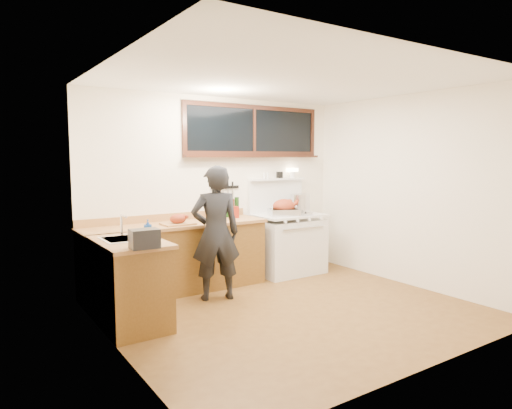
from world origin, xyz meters
TOP-DOWN VIEW (x-y plane):
  - ground_plane at (0.00, 0.00)m, footprint 4.00×3.50m
  - room_shell at (0.00, 0.00)m, footprint 4.10×3.60m
  - counter_back at (-0.80, 1.45)m, footprint 2.44×0.64m
  - counter_left at (-1.70, 0.62)m, footprint 0.64×1.09m
  - sink_unit at (-1.68, 0.70)m, footprint 0.50×0.45m
  - vintage_stove at (1.00, 1.41)m, footprint 1.02×0.74m
  - back_window at (0.60, 1.72)m, footprint 2.32×0.13m
  - left_doorway at (-1.99, -0.55)m, footprint 0.02×1.04m
  - knife_strip at (0.08, 1.73)m, footprint 0.46×0.03m
  - man at (-0.52, 0.88)m, footprint 0.69×0.56m
  - soap_bottle at (-1.43, 0.76)m, footprint 0.10×0.10m
  - toaster at (-1.70, 0.12)m, footprint 0.27×0.20m
  - cutting_board at (-0.81, 1.34)m, footprint 0.40×0.30m
  - roast_turkey at (0.85, 1.31)m, footprint 0.51×0.45m
  - stockpot at (1.28, 1.46)m, footprint 0.39×0.39m
  - saucepan at (1.12, 1.51)m, footprint 0.17×0.27m
  - pot_lid at (1.19, 1.22)m, footprint 0.28×0.28m
  - coffee_tin at (0.11, 1.49)m, footprint 0.12×0.10m
  - pitcher at (-0.15, 1.57)m, footprint 0.12×0.12m
  - bottle_cluster at (0.06, 1.63)m, footprint 0.50×0.07m

SIDE VIEW (x-z plane):
  - ground_plane at x=0.00m, z-range -0.02..0.00m
  - counter_left at x=-1.70m, z-range 0.00..0.90m
  - counter_back at x=-0.80m, z-range -0.05..0.95m
  - vintage_stove at x=1.00m, z-range -0.32..1.26m
  - man at x=-0.52m, z-range 0.00..1.66m
  - sink_unit at x=-1.68m, z-range 0.66..1.03m
  - pot_lid at x=1.19m, z-range 0.89..0.93m
  - cutting_board at x=-0.81m, z-range 0.88..1.02m
  - saucepan at x=1.12m, z-range 0.90..1.01m
  - coffee_tin at x=0.11m, z-range 0.90..1.06m
  - soap_bottle at x=-1.43m, z-range 0.90..1.08m
  - pitcher at x=-0.15m, z-range 0.90..1.08m
  - toaster at x=-1.70m, z-range 0.90..1.08m
  - roast_turkey at x=0.85m, z-range 0.88..1.12m
  - bottle_cluster at x=0.06m, z-range 0.88..1.16m
  - stockpot at x=1.28m, z-range 0.90..1.19m
  - left_doorway at x=-1.99m, z-range 0.00..2.17m
  - knife_strip at x=0.08m, z-range 1.17..1.45m
  - room_shell at x=0.00m, z-range 0.32..2.97m
  - back_window at x=0.60m, z-range 1.68..2.45m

